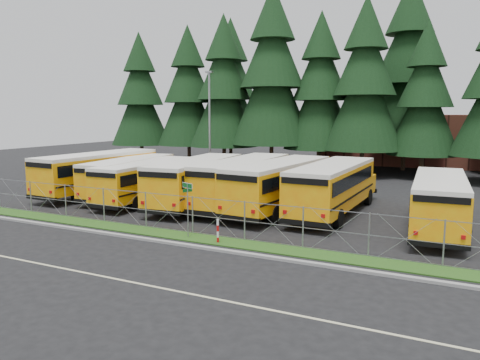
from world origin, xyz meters
name	(u,v)px	position (x,y,z in m)	size (l,w,h in m)	color
ground	(219,232)	(0.00, 0.00, 0.00)	(120.00, 120.00, 0.00)	black
curb	(187,245)	(0.00, -3.10, 0.06)	(50.00, 0.25, 0.12)	gray
grass_verge	(202,239)	(0.00, -1.70, 0.03)	(50.00, 1.40, 0.06)	#1B4814
road_lane_line	(117,279)	(0.00, -8.00, 0.01)	(50.00, 0.12, 0.01)	beige
chainlink_fence	(209,217)	(0.00, -1.00, 1.00)	(44.00, 0.10, 2.00)	gray
brick_building	(419,139)	(6.00, 40.00, 3.00)	(22.00, 10.00, 6.00)	brown
bus_0	(102,174)	(-13.58, 6.10, 1.61)	(2.90, 12.27, 3.22)	orange
bus_1	(132,178)	(-10.80, 6.25, 1.45)	(2.61, 11.07, 2.90)	orange
bus_2	(150,181)	(-8.52, 5.33, 1.43)	(2.58, 10.91, 2.86)	orange
bus_3	(199,182)	(-4.72, 5.85, 1.57)	(2.83, 12.01, 3.15)	orange
bus_4	(246,183)	(-1.66, 6.79, 1.61)	(2.89, 12.26, 3.21)	orange
bus_5	(282,186)	(1.09, 6.45, 1.60)	(2.89, 12.23, 3.21)	orange
bus_6	(334,189)	(4.32, 7.02, 1.59)	(2.86, 12.13, 3.18)	orange
bus_east	(439,204)	(10.42, 5.45, 1.46)	(2.63, 11.16, 2.93)	orange
street_sign	(188,198)	(-0.79, -1.78, 2.03)	(0.78, 0.52, 2.81)	gray
striped_bollard	(218,231)	(1.04, -1.99, 0.60)	(0.11, 0.11, 1.20)	#B20C0C
light_standard	(210,121)	(-10.79, 17.85, 5.50)	(0.70, 0.35, 10.14)	gray
conifer_0	(140,99)	(-24.97, 25.52, 7.96)	(7.20, 7.20, 15.93)	black
conifer_1	(188,96)	(-18.70, 26.58, 8.22)	(7.43, 7.43, 16.44)	black
conifer_2	(224,92)	(-13.24, 25.33, 8.50)	(7.69, 7.69, 17.00)	black
conifer_3	(272,79)	(-7.66, 25.80, 9.82)	(8.88, 8.88, 19.64)	black
conifer_4	(320,93)	(-2.70, 26.95, 8.32)	(7.53, 7.53, 16.64)	black
conifer_5	(364,87)	(2.04, 25.98, 8.75)	(7.92, 7.92, 17.51)	black
conifer_6	(425,100)	(7.56, 27.04, 7.48)	(6.77, 6.77, 14.97)	black
conifer_10	(231,91)	(-16.21, 32.71, 9.04)	(8.17, 8.17, 18.07)	black
conifer_11	(321,89)	(-4.81, 34.29, 9.00)	(8.14, 8.14, 18.01)	black
conifer_12	(408,75)	(5.24, 32.22, 10.25)	(9.27, 9.27, 20.51)	black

